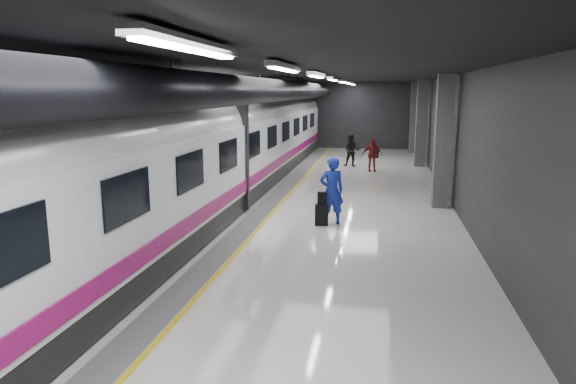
{
  "coord_description": "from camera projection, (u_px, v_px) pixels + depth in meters",
  "views": [
    {
      "loc": [
        2.47,
        -16.0,
        3.95
      ],
      "look_at": [
        0.08,
        -2.74,
        1.28
      ],
      "focal_mm": 32.0,
      "sensor_mm": 36.0,
      "label": 1
    }
  ],
  "objects": [
    {
      "name": "suitcase_far",
      "position": [
        375.0,
        154.0,
        30.62
      ],
      "size": [
        0.39,
        0.32,
        0.5
      ],
      "primitive_type": "cube",
      "rotation": [
        0.0,
        0.0,
        0.31
      ],
      "color": "black",
      "rests_on": "ground"
    },
    {
      "name": "shoulder_bag",
      "position": [
        322.0,
        198.0,
        15.2
      ],
      "size": [
        0.3,
        0.18,
        0.37
      ],
      "primitive_type": "cube",
      "rotation": [
        0.0,
        0.0,
        0.13
      ],
      "color": "black",
      "rests_on": "suitcase_main"
    },
    {
      "name": "traveler_main",
      "position": [
        332.0,
        191.0,
        15.25
      ],
      "size": [
        0.87,
        0.73,
        2.04
      ],
      "primitive_type": "imported",
      "rotation": [
        0.0,
        0.0,
        3.51
      ],
      "color": "#1934BB",
      "rests_on": "ground"
    },
    {
      "name": "platform_hall",
      "position": [
        297.0,
        103.0,
        16.92
      ],
      "size": [
        10.02,
        40.02,
        4.51
      ],
      "color": "black",
      "rests_on": "ground"
    },
    {
      "name": "traveler_far_a",
      "position": [
        352.0,
        150.0,
        27.03
      ],
      "size": [
        0.86,
        0.68,
        1.72
      ],
      "primitive_type": "imported",
      "rotation": [
        0.0,
        0.0,
        -0.04
      ],
      "color": "black",
      "rests_on": "ground"
    },
    {
      "name": "ground",
      "position": [
        301.0,
        214.0,
        16.64
      ],
      "size": [
        40.0,
        40.0,
        0.0
      ],
      "primitive_type": "plane",
      "color": "silver",
      "rests_on": "ground"
    },
    {
      "name": "suitcase_main",
      "position": [
        322.0,
        215.0,
        15.27
      ],
      "size": [
        0.42,
        0.29,
        0.64
      ],
      "primitive_type": "cube",
      "rotation": [
        0.0,
        0.0,
        0.12
      ],
      "color": "black",
      "rests_on": "ground"
    },
    {
      "name": "train",
      "position": [
        203.0,
        149.0,
        16.8
      ],
      "size": [
        3.05,
        38.0,
        4.05
      ],
      "color": "black",
      "rests_on": "ground"
    },
    {
      "name": "traveler_far_b",
      "position": [
        372.0,
        155.0,
        25.45
      ],
      "size": [
        1.03,
        0.57,
        1.66
      ],
      "primitive_type": "imported",
      "rotation": [
        0.0,
        0.0,
        0.17
      ],
      "color": "maroon",
      "rests_on": "ground"
    }
  ]
}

